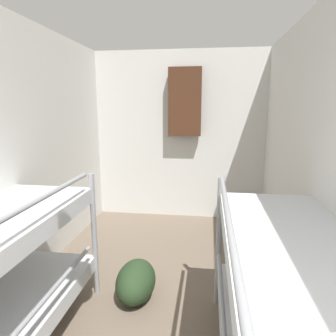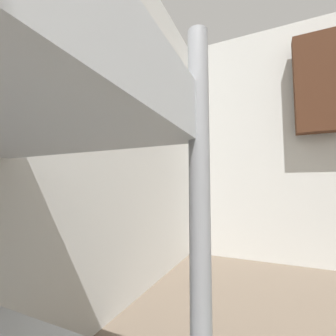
# 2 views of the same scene
# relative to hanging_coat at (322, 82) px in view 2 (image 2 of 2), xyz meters

# --- Properties ---
(wall_back) EXTENTS (2.50, 0.06, 2.35)m
(wall_back) POSITION_rel_hanging_coat_xyz_m (-0.08, 0.15, -0.47)
(wall_back) COLOR silver
(wall_back) RESTS_ON ground_plane
(hanging_coat) EXTENTS (0.44, 0.12, 0.90)m
(hanging_coat) POSITION_rel_hanging_coat_xyz_m (0.00, 0.00, 0.00)
(hanging_coat) COLOR #472819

